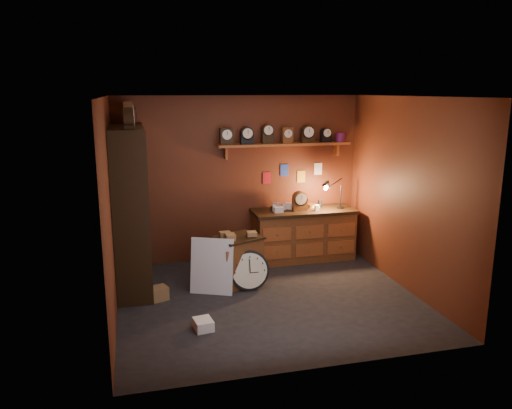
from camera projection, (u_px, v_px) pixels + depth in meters
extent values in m
plane|color=black|center=(269.00, 299.00, 6.80)|extent=(4.00, 4.00, 0.00)
cube|color=#5A2815|center=(240.00, 179.00, 8.20)|extent=(4.00, 0.02, 2.70)
cube|color=#5A2815|center=(319.00, 242.00, 4.79)|extent=(4.00, 0.02, 2.70)
cube|color=#5A2815|center=(110.00, 211.00, 6.03)|extent=(0.02, 3.60, 2.70)
cube|color=#5A2815|center=(407.00, 195.00, 6.97)|extent=(0.02, 3.60, 2.70)
cube|color=beige|center=(270.00, 96.00, 6.20)|extent=(4.00, 3.60, 0.02)
cube|color=#944B20|center=(284.00, 144.00, 8.10)|extent=(2.20, 0.30, 0.04)
cube|color=#944B20|center=(226.00, 153.00, 7.96)|extent=(0.04, 0.16, 0.20)
cube|color=#944B20|center=(336.00, 150.00, 8.41)|extent=(0.04, 0.16, 0.20)
cylinder|color=#B21419|center=(340.00, 137.00, 8.31)|extent=(0.16, 0.16, 0.15)
cube|color=maroon|center=(249.00, 179.00, 8.22)|extent=(0.14, 0.01, 0.20)
cube|color=#1B3296|center=(267.00, 171.00, 8.27)|extent=(0.14, 0.01, 0.20)
cube|color=gold|center=(284.00, 177.00, 8.37)|extent=(0.14, 0.01, 0.20)
cube|color=silver|center=(301.00, 170.00, 8.41)|extent=(0.14, 0.01, 0.20)
cube|color=black|center=(115.00, 209.00, 7.00)|extent=(0.03, 1.60, 2.30)
cube|color=black|center=(132.00, 222.00, 6.32)|extent=(0.45, 0.03, 2.30)
cube|color=black|center=(131.00, 197.00, 7.79)|extent=(0.45, 0.03, 2.30)
cube|color=black|center=(136.00, 281.00, 7.30)|extent=(0.43, 1.54, 0.03)
cube|color=black|center=(134.00, 248.00, 7.19)|extent=(0.43, 1.54, 0.03)
cube|color=black|center=(132.00, 218.00, 7.09)|extent=(0.43, 1.54, 0.03)
cube|color=black|center=(130.00, 187.00, 6.99)|extent=(0.43, 1.54, 0.03)
cube|color=black|center=(128.00, 155.00, 6.89)|extent=(0.43, 1.54, 0.03)
cube|color=black|center=(127.00, 127.00, 6.80)|extent=(0.43, 1.54, 0.03)
cube|color=brown|center=(303.00, 236.00, 8.35)|extent=(1.65, 0.60, 0.80)
cube|color=black|center=(304.00, 211.00, 8.25)|extent=(1.71, 0.66, 0.05)
cube|color=#944B20|center=(309.00, 241.00, 8.06)|extent=(1.57, 0.02, 0.52)
cylinder|color=black|center=(340.00, 208.00, 8.34)|extent=(0.12, 0.12, 0.02)
cylinder|color=black|center=(341.00, 196.00, 8.30)|extent=(0.02, 0.02, 0.38)
cylinder|color=black|center=(335.00, 183.00, 8.19)|extent=(0.27, 0.09, 0.14)
cone|color=black|center=(328.00, 186.00, 8.14)|extent=(0.18, 0.14, 0.18)
cube|color=brown|center=(239.00, 261.00, 7.29)|extent=(0.72, 0.67, 0.68)
cube|color=black|center=(238.00, 238.00, 7.21)|extent=(0.78, 0.72, 0.03)
cube|color=#944B20|center=(242.00, 267.00, 7.06)|extent=(0.49, 0.22, 0.58)
cylinder|color=black|center=(249.00, 271.00, 7.07)|extent=(0.57, 0.18, 0.57)
cylinder|color=beige|center=(250.00, 271.00, 7.04)|extent=(0.50, 0.11, 0.50)
cube|color=black|center=(250.00, 266.00, 7.01)|extent=(0.01, 0.04, 0.18)
cube|color=black|center=(254.00, 272.00, 7.05)|extent=(0.13, 0.01, 0.01)
cube|color=silver|center=(212.00, 292.00, 7.02)|extent=(0.62, 0.39, 0.79)
cube|color=silver|center=(236.00, 264.00, 7.50)|extent=(0.56, 0.56, 0.44)
cube|color=black|center=(239.00, 269.00, 7.29)|extent=(0.34, 0.17, 0.35)
cube|color=olive|center=(144.00, 293.00, 6.78)|extent=(0.34, 0.32, 0.16)
cube|color=white|center=(203.00, 324.00, 5.92)|extent=(0.24, 0.28, 0.12)
cube|color=olive|center=(158.00, 293.00, 6.75)|extent=(0.30, 0.27, 0.18)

